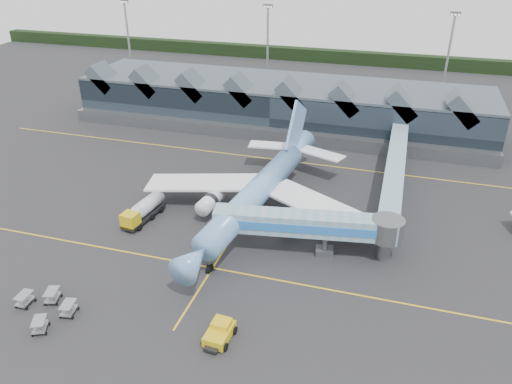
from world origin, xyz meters
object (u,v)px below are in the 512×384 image
(main_airliner, at_px, (259,190))
(fuel_truck, at_px, (144,209))
(jet_bridge, at_px, (319,226))
(pushback_tug, at_px, (220,332))

(main_airliner, relative_size, fuel_truck, 4.67)
(jet_bridge, bearing_deg, main_airliner, 133.46)
(main_airliner, relative_size, pushback_tug, 9.60)
(fuel_truck, bearing_deg, pushback_tug, -39.14)
(main_airliner, bearing_deg, fuel_truck, -151.24)
(pushback_tug, bearing_deg, jet_bridge, 72.63)
(fuel_truck, bearing_deg, jet_bridge, 3.51)
(jet_bridge, bearing_deg, pushback_tug, -119.90)
(main_airliner, distance_m, fuel_truck, 17.68)
(main_airliner, xyz_separation_m, jet_bridge, (10.58, -8.05, 0.26))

